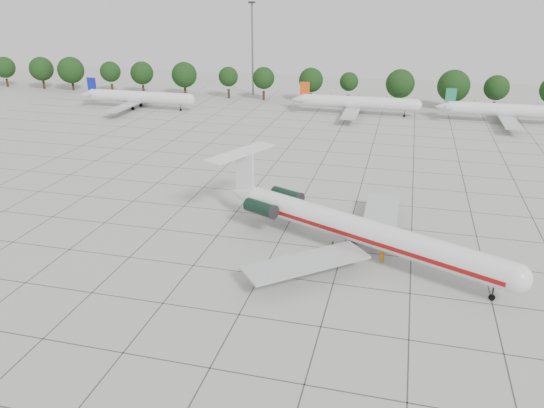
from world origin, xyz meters
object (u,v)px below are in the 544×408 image
object	(u,v)px
bg_airliner_b	(139,97)
floodlight_mast	(252,44)
ground_crew	(382,256)
bg_airliner_c	(358,103)
bg_airliner_d	(510,111)
main_airliner	(349,226)

from	to	relation	value
bg_airliner_b	floodlight_mast	bearing A→B (deg)	48.10
ground_crew	bg_airliner_c	size ratio (longest dim) A/B	0.06
bg_airliner_c	floodlight_mast	distance (m)	38.85
bg_airliner_d	bg_airliner_b	bearing A→B (deg)	-175.73
bg_airliner_c	bg_airliner_d	xyz separation A→B (m)	(34.75, -0.32, 0.00)
ground_crew	bg_airliner_b	xyz separation A→B (m)	(-65.75, 68.33, 2.01)
ground_crew	bg_airliner_b	world-z (taller)	bg_airliner_b
ground_crew	main_airliner	bearing A→B (deg)	-45.94
ground_crew	floodlight_mast	world-z (taller)	floodlight_mast
bg_airliner_b	bg_airliner_d	world-z (taller)	same
bg_airliner_b	floodlight_mast	xyz separation A→B (m)	(23.05, 25.68, 11.37)
main_airliner	bg_airliner_c	bearing A→B (deg)	119.68
bg_airliner_c	bg_airliner_b	bearing A→B (deg)	-172.73
bg_airliner_c	bg_airliner_d	size ratio (longest dim) A/B	1.00
ground_crew	bg_airliner_d	distance (m)	78.88
bg_airliner_c	floodlight_mast	world-z (taller)	floodlight_mast
bg_airliner_b	floodlight_mast	size ratio (longest dim) A/B	1.11
bg_airliner_c	floodlight_mast	bearing A→B (deg)	149.88
ground_crew	bg_airliner_d	bearing A→B (deg)	-129.28
ground_crew	bg_airliner_c	world-z (taller)	bg_airliner_c
floodlight_mast	bg_airliner_c	bearing A→B (deg)	-30.12
main_airliner	ground_crew	world-z (taller)	main_airliner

